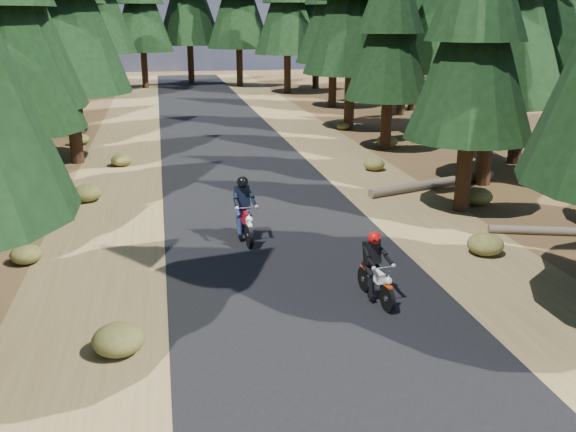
{
  "coord_description": "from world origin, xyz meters",
  "views": [
    {
      "loc": [
        -2.91,
        -13.13,
        5.74
      ],
      "look_at": [
        0.0,
        1.5,
        1.1
      ],
      "focal_mm": 40.0,
      "sensor_mm": 36.0,
      "label": 1
    }
  ],
  "objects_px": {
    "rider_lead": "(376,279)",
    "rider_follow": "(244,220)",
    "log_far": "(572,231)",
    "log_near": "(434,184)"
  },
  "relations": [
    {
      "from": "rider_follow",
      "to": "rider_lead",
      "type": "bearing_deg",
      "value": 113.12
    },
    {
      "from": "log_near",
      "to": "log_far",
      "type": "height_order",
      "value": "log_near"
    },
    {
      "from": "log_far",
      "to": "log_near",
      "type": "bearing_deg",
      "value": 123.63
    },
    {
      "from": "rider_lead",
      "to": "log_far",
      "type": "bearing_deg",
      "value": -163.27
    },
    {
      "from": "log_near",
      "to": "rider_follow",
      "type": "distance_m",
      "value": 8.37
    },
    {
      "from": "rider_lead",
      "to": "rider_follow",
      "type": "bearing_deg",
      "value": -70.79
    },
    {
      "from": "log_far",
      "to": "rider_lead",
      "type": "height_order",
      "value": "rider_lead"
    },
    {
      "from": "log_far",
      "to": "rider_follow",
      "type": "bearing_deg",
      "value": -171.31
    },
    {
      "from": "log_near",
      "to": "rider_lead",
      "type": "distance_m",
      "value": 9.93
    },
    {
      "from": "log_near",
      "to": "rider_follow",
      "type": "xyz_separation_m",
      "value": [
        -7.24,
        -4.19,
        0.42
      ]
    }
  ]
}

